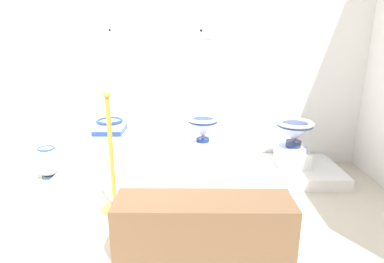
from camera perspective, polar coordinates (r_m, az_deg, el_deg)
wall_back at (r=3.75m, az=1.68°, el=16.91°), size 3.98×0.06×3.06m
display_platform at (r=3.61m, az=1.63°, el=-6.97°), size 3.05×0.78×0.13m
plinth_block_tall_cobalt at (r=3.73m, az=-14.00°, el=-5.05°), size 0.33×0.33×0.07m
antique_toilet_tall_cobalt at (r=3.64m, az=-14.28°, el=-1.15°), size 0.31×0.35×0.45m
plinth_block_rightmost at (r=3.53m, az=1.92°, el=-4.28°), size 0.32×0.31×0.24m
antique_toilet_rightmost at (r=3.43m, az=1.97°, el=0.63°), size 0.33×0.33×0.31m
plinth_block_squat_floral at (r=3.73m, az=17.42°, el=-4.48°), size 0.33×0.32×0.17m
antique_toilet_squat_floral at (r=3.63m, az=17.82°, el=-0.09°), size 0.39×0.39×0.33m
info_placard_first at (r=3.83m, az=-13.96°, el=16.48°), size 0.10×0.01×0.16m
info_placard_second at (r=3.72m, az=2.33°, el=17.09°), size 0.13×0.01×0.11m
decorative_vase_corner at (r=3.88m, az=-24.28°, el=-5.29°), size 0.27×0.27×0.35m
stanchion_post_near_left at (r=2.90m, az=-13.96°, el=-7.36°), size 0.24×0.24×1.08m
museum_bench at (r=2.40m, az=2.11°, el=-16.28°), size 1.27×0.36×0.40m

